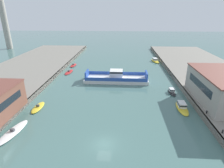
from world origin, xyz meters
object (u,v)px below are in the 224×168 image
(moored_boat_near_left, at_px, (38,107))
(moored_boat_upstream_a, at_px, (69,72))
(moored_boat_mid_right, at_px, (155,60))
(chain_ferry, at_px, (116,78))
(moored_boat_far_left, at_px, (182,106))
(moored_boat_near_right, at_px, (73,65))
(moored_boat_far_right, at_px, (172,91))
(moored_boat_mid_left, at_px, (13,132))
(smokestack_distant_a, at_px, (3,16))

(moored_boat_near_left, relative_size, moored_boat_upstream_a, 0.85)
(moored_boat_upstream_a, bearing_deg, moored_boat_mid_right, 28.19)
(chain_ferry, xyz_separation_m, moored_boat_near_left, (-17.94, -19.60, -0.88))
(moored_boat_mid_right, bearing_deg, moored_boat_far_left, -91.05)
(moored_boat_near_left, height_order, moored_boat_near_right, moored_boat_near_right)
(moored_boat_near_right, xyz_separation_m, moored_boat_far_right, (34.97, -25.77, 0.18))
(moored_boat_mid_left, bearing_deg, smokestack_distant_a, 120.98)
(moored_boat_near_right, distance_m, moored_boat_far_right, 43.44)
(moored_boat_mid_right, relative_size, moored_boat_far_right, 1.59)
(moored_boat_near_right, relative_size, moored_boat_mid_right, 0.68)
(moored_boat_mid_right, height_order, moored_boat_upstream_a, moored_boat_mid_right)
(moored_boat_mid_left, relative_size, moored_boat_far_right, 1.63)
(chain_ferry, height_order, moored_boat_near_left, chain_ferry)
(chain_ferry, xyz_separation_m, moored_boat_upstream_a, (-18.25, 8.04, -0.92))
(chain_ferry, distance_m, smokestack_distant_a, 88.55)
(moored_boat_near_right, relative_size, moored_boat_far_left, 0.79)
(moored_boat_near_left, xyz_separation_m, smokestack_distant_a, (-50.30, 73.11, 18.86))
(moored_boat_mid_right, bearing_deg, moored_boat_mid_left, -122.26)
(moored_boat_near_left, height_order, moored_boat_far_right, moored_boat_far_right)
(moored_boat_mid_left, distance_m, moored_boat_mid_right, 66.60)
(moored_boat_near_right, height_order, moored_boat_upstream_a, moored_boat_near_right)
(moored_boat_mid_right, bearing_deg, moored_boat_upstream_a, -151.81)
(smokestack_distant_a, bearing_deg, moored_boat_far_right, -36.37)
(moored_boat_mid_right, xyz_separation_m, moored_boat_far_left, (-0.82, -44.62, 0.03))
(moored_boat_near_right, relative_size, smokestack_distant_a, 0.16)
(moored_boat_mid_right, xyz_separation_m, moored_boat_upstream_a, (-35.30, -18.92, -0.33))
(moored_boat_far_left, distance_m, moored_boat_far_right, 9.08)
(moored_boat_near_left, relative_size, moored_boat_far_left, 0.81)
(moored_boat_near_left, xyz_separation_m, moored_boat_mid_left, (-0.55, -9.76, 0.02))
(moored_boat_upstream_a, distance_m, smokestack_distant_a, 70.16)
(chain_ferry, xyz_separation_m, moored_boat_far_left, (16.24, -17.67, -0.56))
(moored_boat_far_right, bearing_deg, moored_boat_mid_left, -149.00)
(moored_boat_near_right, bearing_deg, moored_boat_far_right, -36.38)
(chain_ferry, distance_m, moored_boat_far_left, 24.00)
(moored_boat_far_left, bearing_deg, moored_boat_upstream_a, 143.30)
(moored_boat_near_left, bearing_deg, moored_boat_far_left, 3.25)
(chain_ferry, bearing_deg, moored_boat_mid_right, 57.68)
(moored_boat_far_left, height_order, smokestack_distant_a, smokestack_distant_a)
(moored_boat_mid_right, height_order, smokestack_distant_a, smokestack_distant_a)
(moored_boat_near_right, bearing_deg, moored_boat_far_left, -44.77)
(moored_boat_mid_right, xyz_separation_m, smokestack_distant_a, (-85.29, 26.54, 18.57))
(moored_boat_mid_left, distance_m, moored_boat_upstream_a, 37.40)
(moored_boat_mid_right, bearing_deg, smokestack_distant_a, 162.71)
(moored_boat_mid_right, distance_m, moored_boat_far_left, 44.63)
(moored_boat_near_left, height_order, smokestack_distant_a, smokestack_distant_a)
(chain_ferry, xyz_separation_m, moored_boat_mid_right, (17.06, 26.96, -0.59))
(moored_boat_mid_left, xyz_separation_m, smokestack_distant_a, (-49.74, 82.86, 18.84))
(moored_boat_near_right, bearing_deg, moored_boat_mid_right, 15.21)
(moored_boat_near_right, bearing_deg, chain_ferry, -42.28)
(moored_boat_near_right, relative_size, moored_boat_far_right, 1.08)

